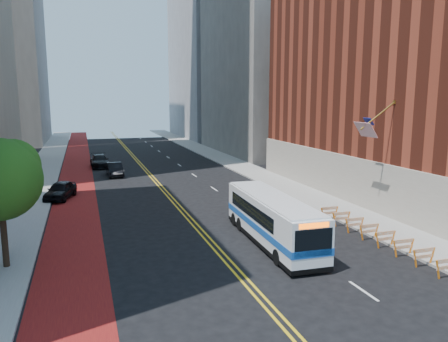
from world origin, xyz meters
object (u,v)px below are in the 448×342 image
object	(u,v)px
transit_bus	(272,219)
car_b	(115,169)
car_a	(60,190)
street_tree	(0,176)
car_c	(100,161)

from	to	relation	value
transit_bus	car_b	world-z (taller)	transit_bus
car_a	car_b	world-z (taller)	car_a
car_a	car_b	bearing A→B (deg)	79.26
street_tree	car_c	bearing A→B (deg)	79.93
street_tree	car_b	world-z (taller)	street_tree
car_c	transit_bus	bearing A→B (deg)	-77.48
street_tree	car_b	xyz separation A→B (m)	(7.34, 26.34, -4.16)
transit_bus	street_tree	bearing A→B (deg)	-179.88
street_tree	car_c	xyz separation A→B (m)	(5.96, 33.56, -4.12)
street_tree	car_b	bearing A→B (deg)	74.43
street_tree	car_a	bearing A→B (deg)	83.11
transit_bus	car_c	world-z (taller)	transit_bus
car_a	street_tree	bearing A→B (deg)	-79.88
street_tree	car_a	size ratio (longest dim) A/B	1.48
street_tree	car_a	xyz separation A→B (m)	(1.94, 16.08, -4.14)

